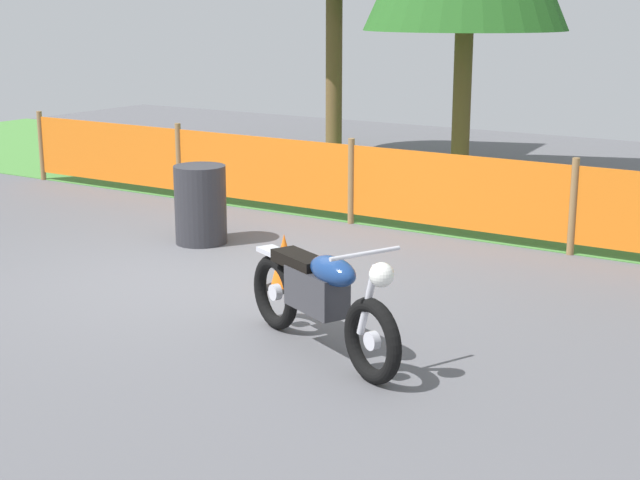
# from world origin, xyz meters

# --- Properties ---
(ground) EXTENTS (24.00, 24.00, 0.02)m
(ground) POSITION_xyz_m (0.00, 0.00, -0.01)
(ground) COLOR #5B5B60
(grass_verge) EXTENTS (24.00, 5.21, 0.01)m
(grass_verge) POSITION_xyz_m (0.00, 5.45, 0.01)
(grass_verge) COLOR #4C8C3D
(grass_verge) RESTS_ON ground
(barrier_fence) EXTENTS (11.07, 0.08, 1.05)m
(barrier_fence) POSITION_xyz_m (0.00, 2.85, 0.54)
(barrier_fence) COLOR olive
(barrier_fence) RESTS_ON ground
(motorcycle_lead) EXTENTS (1.85, 0.98, 0.94)m
(motorcycle_lead) POSITION_xyz_m (2.08, -1.09, 0.46)
(motorcycle_lead) COLOR black
(motorcycle_lead) RESTS_ON ground
(traffic_cone) EXTENTS (0.32, 0.32, 0.53)m
(traffic_cone) POSITION_xyz_m (0.87, 0.17, 0.26)
(traffic_cone) COLOR black
(traffic_cone) RESTS_ON ground
(spare_drum) EXTENTS (0.58, 0.58, 0.88)m
(spare_drum) POSITION_xyz_m (-0.92, 1.11, 0.44)
(spare_drum) COLOR #2D2D33
(spare_drum) RESTS_ON ground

